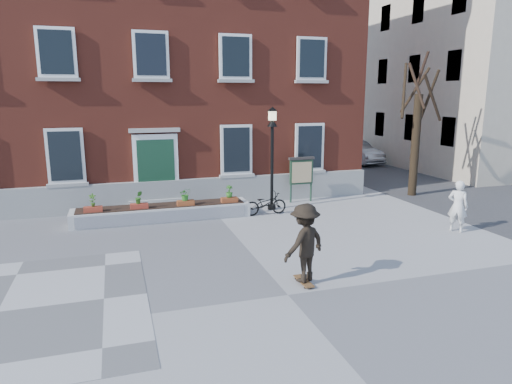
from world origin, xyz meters
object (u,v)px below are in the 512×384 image
object	(u,v)px
notice_board	(301,172)
lamp_post	(272,144)
bystander	(458,206)
skateboarder	(305,243)
bicycle	(265,204)
parked_car	(354,152)

from	to	relation	value
notice_board	lamp_post	bearing A→B (deg)	-151.98
lamp_post	notice_board	size ratio (longest dim) A/B	2.10
bystander	skateboarder	size ratio (longest dim) A/B	0.87
bicycle	notice_board	bearing A→B (deg)	-55.56
bicycle	lamp_post	bearing A→B (deg)	-37.18
bicycle	notice_board	size ratio (longest dim) A/B	0.86
lamp_post	notice_board	xyz separation A→B (m)	(1.58, 0.84, -1.28)
bicycle	skateboarder	size ratio (longest dim) A/B	0.83
bicycle	notice_board	distance (m)	2.72
parked_car	notice_board	bearing A→B (deg)	-137.76
bystander	lamp_post	size ratio (longest dim) A/B	0.43
bystander	notice_board	bearing A→B (deg)	-9.03
bystander	lamp_post	xyz separation A→B (m)	(-4.76, 4.56, 1.69)
lamp_post	skateboarder	size ratio (longest dim) A/B	2.03
bicycle	lamp_post	size ratio (longest dim) A/B	0.41
bicycle	lamp_post	distance (m)	2.29
bystander	notice_board	world-z (taller)	notice_board
notice_board	skateboarder	xyz separation A→B (m)	(-3.21, -7.80, -0.26)
lamp_post	skateboarder	distance (m)	7.31
bicycle	parked_car	world-z (taller)	parked_car
parked_car	bystander	world-z (taller)	bystander
bystander	skateboarder	world-z (taller)	skateboarder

